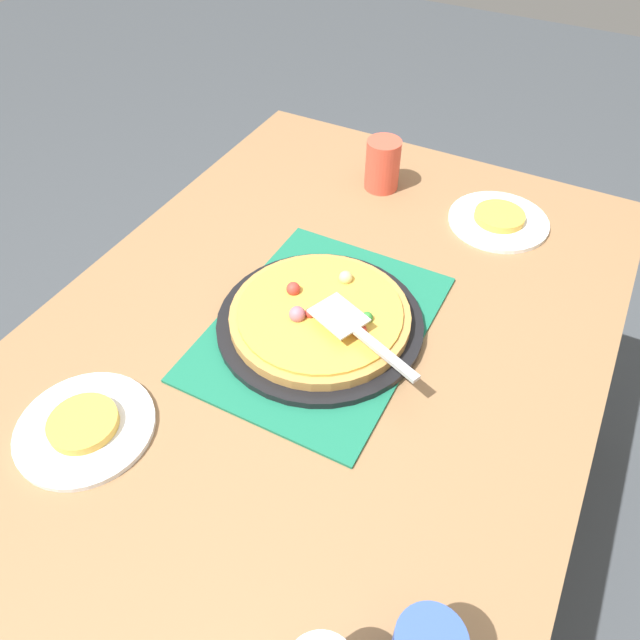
{
  "coord_description": "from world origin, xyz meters",
  "views": [
    {
      "loc": [
        -0.68,
        -0.36,
        1.56
      ],
      "look_at": [
        0.0,
        0.0,
        0.77
      ],
      "focal_mm": 33.74,
      "sensor_mm": 36.0,
      "label": 1
    }
  ],
  "objects_px": {
    "pizza_pan": "(320,323)",
    "served_slice_right": "(500,216)",
    "plate_far_right": "(498,221)",
    "pizza": "(320,315)",
    "plate_near_left": "(85,428)",
    "pizza_server": "(357,331)",
    "served_slice_left": "(83,423)",
    "cup_near": "(383,165)"
  },
  "relations": [
    {
      "from": "plate_near_left",
      "to": "served_slice_right",
      "type": "bearing_deg",
      "value": -26.99
    },
    {
      "from": "cup_near",
      "to": "pizza_server",
      "type": "distance_m",
      "value": 0.55
    },
    {
      "from": "plate_near_left",
      "to": "plate_far_right",
      "type": "bearing_deg",
      "value": -26.99
    },
    {
      "from": "pizza_pan",
      "to": "served_slice_right",
      "type": "height_order",
      "value": "served_slice_right"
    },
    {
      "from": "pizza_pan",
      "to": "pizza",
      "type": "xyz_separation_m",
      "value": [
        0.0,
        -0.0,
        0.02
      ]
    },
    {
      "from": "pizza",
      "to": "plate_far_right",
      "type": "bearing_deg",
      "value": -23.31
    },
    {
      "from": "plate_near_left",
      "to": "cup_near",
      "type": "relative_size",
      "value": 1.83
    },
    {
      "from": "plate_near_left",
      "to": "pizza_pan",
      "type": "bearing_deg",
      "value": -31.3
    },
    {
      "from": "plate_far_right",
      "to": "served_slice_left",
      "type": "relative_size",
      "value": 2.0
    },
    {
      "from": "pizza_pan",
      "to": "cup_near",
      "type": "bearing_deg",
      "value": 10.24
    },
    {
      "from": "plate_far_right",
      "to": "plate_near_left",
      "type": "bearing_deg",
      "value": 153.01
    },
    {
      "from": "plate_near_left",
      "to": "served_slice_right",
      "type": "height_order",
      "value": "served_slice_right"
    },
    {
      "from": "plate_near_left",
      "to": "served_slice_left",
      "type": "relative_size",
      "value": 2.0
    },
    {
      "from": "plate_far_right",
      "to": "cup_near",
      "type": "xyz_separation_m",
      "value": [
        0.01,
        0.29,
        0.06
      ]
    },
    {
      "from": "pizza",
      "to": "plate_near_left",
      "type": "height_order",
      "value": "pizza"
    },
    {
      "from": "cup_near",
      "to": "pizza_server",
      "type": "relative_size",
      "value": 0.52
    },
    {
      "from": "pizza_pan",
      "to": "served_slice_right",
      "type": "xyz_separation_m",
      "value": [
        0.47,
        -0.2,
        0.01
      ]
    },
    {
      "from": "plate_near_left",
      "to": "pizza",
      "type": "bearing_deg",
      "value": -31.3
    },
    {
      "from": "pizza",
      "to": "pizza_server",
      "type": "distance_m",
      "value": 0.1
    },
    {
      "from": "pizza_server",
      "to": "plate_far_right",
      "type": "bearing_deg",
      "value": -12.45
    },
    {
      "from": "served_slice_left",
      "to": "pizza_server",
      "type": "distance_m",
      "value": 0.46
    },
    {
      "from": "pizza",
      "to": "plate_far_right",
      "type": "relative_size",
      "value": 1.5
    },
    {
      "from": "plate_far_right",
      "to": "pizza_pan",
      "type": "bearing_deg",
      "value": 156.68
    },
    {
      "from": "pizza",
      "to": "served_slice_left",
      "type": "distance_m",
      "value": 0.44
    },
    {
      "from": "served_slice_left",
      "to": "cup_near",
      "type": "distance_m",
      "value": 0.86
    },
    {
      "from": "plate_far_right",
      "to": "pizza_server",
      "type": "distance_m",
      "value": 0.52
    },
    {
      "from": "plate_near_left",
      "to": "pizza_server",
      "type": "height_order",
      "value": "pizza_server"
    },
    {
      "from": "pizza_pan",
      "to": "plate_near_left",
      "type": "height_order",
      "value": "pizza_pan"
    },
    {
      "from": "pizza",
      "to": "served_slice_right",
      "type": "xyz_separation_m",
      "value": [
        0.47,
        -0.2,
        -0.02
      ]
    },
    {
      "from": "pizza",
      "to": "cup_near",
      "type": "relative_size",
      "value": 2.75
    },
    {
      "from": "pizza",
      "to": "pizza_server",
      "type": "relative_size",
      "value": 1.44
    },
    {
      "from": "pizza",
      "to": "served_slice_right",
      "type": "bearing_deg",
      "value": -23.31
    },
    {
      "from": "plate_near_left",
      "to": "served_slice_left",
      "type": "height_order",
      "value": "served_slice_left"
    },
    {
      "from": "plate_far_right",
      "to": "served_slice_right",
      "type": "relative_size",
      "value": 2.0
    },
    {
      "from": "pizza_pan",
      "to": "plate_near_left",
      "type": "bearing_deg",
      "value": 148.7
    },
    {
      "from": "pizza_server",
      "to": "served_slice_right",
      "type": "bearing_deg",
      "value": -12.45
    },
    {
      "from": "served_slice_right",
      "to": "plate_near_left",
      "type": "bearing_deg",
      "value": 153.01
    },
    {
      "from": "plate_far_right",
      "to": "served_slice_left",
      "type": "xyz_separation_m",
      "value": [
        -0.84,
        0.43,
        0.01
      ]
    },
    {
      "from": "plate_near_left",
      "to": "plate_far_right",
      "type": "xyz_separation_m",
      "value": [
        0.84,
        -0.43,
        0.0
      ]
    },
    {
      "from": "pizza",
      "to": "plate_far_right",
      "type": "xyz_separation_m",
      "value": [
        0.47,
        -0.2,
        -0.03
      ]
    },
    {
      "from": "pizza",
      "to": "plate_near_left",
      "type": "xyz_separation_m",
      "value": [
        -0.37,
        0.23,
        -0.03
      ]
    },
    {
      "from": "pizza",
      "to": "cup_near",
      "type": "xyz_separation_m",
      "value": [
        0.48,
        0.09,
        0.03
      ]
    }
  ]
}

